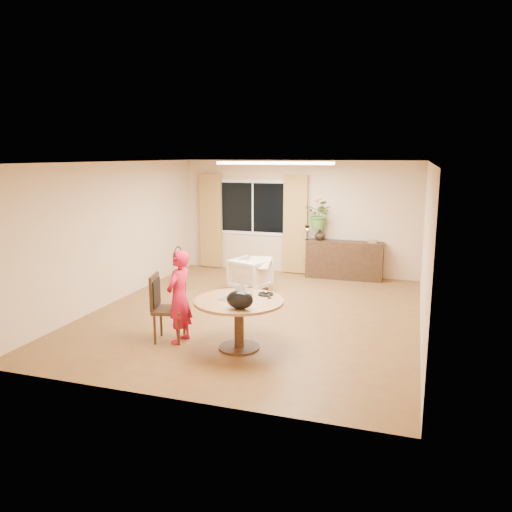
{
  "coord_description": "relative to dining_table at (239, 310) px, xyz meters",
  "views": [
    {
      "loc": [
        2.57,
        -7.93,
        2.72
      ],
      "look_at": [
        0.08,
        -0.2,
        1.07
      ],
      "focal_mm": 35.0,
      "sensor_mm": 36.0,
      "label": 1
    }
  ],
  "objects": [
    {
      "name": "floor",
      "position": [
        -0.28,
        1.6,
        -0.57
      ],
      "size": [
        6.5,
        6.5,
        0.0
      ],
      "primitive_type": "plane",
      "color": "brown",
      "rests_on": "ground"
    },
    {
      "name": "ceiling",
      "position": [
        -0.28,
        1.6,
        2.03
      ],
      "size": [
        6.5,
        6.5,
        0.0
      ],
      "primitive_type": "plane",
      "rotation": [
        3.14,
        0.0,
        0.0
      ],
      "color": "white",
      "rests_on": "wall_back"
    },
    {
      "name": "wall_back",
      "position": [
        -0.28,
        4.85,
        0.73
      ],
      "size": [
        5.5,
        0.0,
        5.5
      ],
      "primitive_type": "plane",
      "rotation": [
        1.57,
        0.0,
        0.0
      ],
      "color": "#D7B38C",
      "rests_on": "floor"
    },
    {
      "name": "wall_left",
      "position": [
        -3.03,
        1.6,
        0.73
      ],
      "size": [
        0.0,
        6.5,
        6.5
      ],
      "primitive_type": "plane",
      "rotation": [
        1.57,
        0.0,
        1.57
      ],
      "color": "#D7B38C",
      "rests_on": "floor"
    },
    {
      "name": "wall_right",
      "position": [
        2.47,
        1.6,
        0.73
      ],
      "size": [
        0.0,
        6.5,
        6.5
      ],
      "primitive_type": "plane",
      "rotation": [
        1.57,
        0.0,
        -1.57
      ],
      "color": "#D7B38C",
      "rests_on": "floor"
    },
    {
      "name": "window",
      "position": [
        -1.38,
        4.83,
        0.93
      ],
      "size": [
        1.7,
        0.03,
        1.3
      ],
      "color": "white",
      "rests_on": "wall_back"
    },
    {
      "name": "curtain_left",
      "position": [
        -2.43,
        4.76,
        0.58
      ],
      "size": [
        0.55,
        0.08,
        2.25
      ],
      "primitive_type": "cube",
      "color": "olive",
      "rests_on": "wall_back"
    },
    {
      "name": "curtain_right",
      "position": [
        -0.33,
        4.76,
        0.58
      ],
      "size": [
        0.55,
        0.08,
        2.25
      ],
      "primitive_type": "cube",
      "color": "olive",
      "rests_on": "wall_back"
    },
    {
      "name": "ceiling_panel",
      "position": [
        -0.28,
        2.8,
        2.0
      ],
      "size": [
        2.2,
        0.35,
        0.05
      ],
      "primitive_type": "cube",
      "color": "white",
      "rests_on": "ceiling"
    },
    {
      "name": "dining_table",
      "position": [
        0.0,
        0.0,
        0.0
      ],
      "size": [
        1.27,
        1.27,
        0.72
      ],
      "color": "brown",
      "rests_on": "floor"
    },
    {
      "name": "dining_chair",
      "position": [
        -1.09,
        -0.01,
        -0.07
      ],
      "size": [
        0.57,
        0.54,
        1.0
      ],
      "primitive_type": null,
      "rotation": [
        0.0,
        0.0,
        0.24
      ],
      "color": "black",
      "rests_on": "floor"
    },
    {
      "name": "child",
      "position": [
        -0.92,
        -0.02,
        0.12
      ],
      "size": [
        0.53,
        0.37,
        1.37
      ],
      "primitive_type": "imported",
      "rotation": [
        0.0,
        0.0,
        -1.65
      ],
      "color": "red",
      "rests_on": "floor"
    },
    {
      "name": "laptop",
      "position": [
        -0.1,
        -0.02,
        0.27
      ],
      "size": [
        0.4,
        0.31,
        0.24
      ],
      "primitive_type": null,
      "rotation": [
        0.0,
        0.0,
        -0.2
      ],
      "color": "#B7B7BC",
      "rests_on": "dining_table"
    },
    {
      "name": "tumbler",
      "position": [
        0.07,
        0.28,
        0.21
      ],
      "size": [
        0.1,
        0.1,
        0.12
      ],
      "primitive_type": null,
      "rotation": [
        0.0,
        0.0,
        0.26
      ],
      "color": "white",
      "rests_on": "dining_table"
    },
    {
      "name": "wine_glass",
      "position": [
        0.39,
        0.21,
        0.25
      ],
      "size": [
        0.07,
        0.07,
        0.2
      ],
      "primitive_type": null,
      "rotation": [
        0.0,
        0.0,
        0.04
      ],
      "color": "white",
      "rests_on": "dining_table"
    },
    {
      "name": "pot_lid",
      "position": [
        0.29,
        0.36,
        0.17
      ],
      "size": [
        0.24,
        0.24,
        0.04
      ],
      "primitive_type": null,
      "rotation": [
        0.0,
        0.0,
        0.07
      ],
      "color": "white",
      "rests_on": "dining_table"
    },
    {
      "name": "handbag",
      "position": [
        0.15,
        -0.39,
        0.28
      ],
      "size": [
        0.42,
        0.31,
        0.25
      ],
      "primitive_type": null,
      "rotation": [
        0.0,
        0.0,
        -0.29
      ],
      "color": "black",
      "rests_on": "dining_table"
    },
    {
      "name": "armchair",
      "position": [
        -0.85,
        3.08,
        -0.24
      ],
      "size": [
        0.89,
        0.9,
        0.65
      ],
      "primitive_type": "imported",
      "rotation": [
        0.0,
        0.0,
        2.82
      ],
      "color": "beige",
      "rests_on": "floor"
    },
    {
      "name": "throw",
      "position": [
        -0.65,
        3.01,
        0.1
      ],
      "size": [
        0.5,
        0.59,
        0.03
      ],
      "primitive_type": null,
      "rotation": [
        0.0,
        0.0,
        0.1
      ],
      "color": "beige",
      "rests_on": "armchair"
    },
    {
      "name": "sideboard",
      "position": [
        0.84,
        4.61,
        -0.15
      ],
      "size": [
        1.68,
        0.41,
        0.84
      ],
      "primitive_type": "cube",
      "color": "black",
      "rests_on": "floor"
    },
    {
      "name": "vase",
      "position": [
        0.28,
        4.61,
        0.4
      ],
      "size": [
        0.3,
        0.3,
        0.25
      ],
      "primitive_type": "imported",
      "rotation": [
        0.0,
        0.0,
        0.33
      ],
      "color": "black",
      "rests_on": "sideboard"
    },
    {
      "name": "bouquet",
      "position": [
        0.26,
        4.61,
        0.85
      ],
      "size": [
        0.71,
        0.66,
        0.66
      ],
      "primitive_type": "imported",
      "rotation": [
        0.0,
        0.0,
        -0.27
      ],
      "color": "#305D23",
      "rests_on": "vase"
    },
    {
      "name": "book_stack",
      "position": [
        1.43,
        4.61,
        0.31
      ],
      "size": [
        0.22,
        0.18,
        0.08
      ],
      "primitive_type": null,
      "rotation": [
        0.0,
        0.0,
        0.17
      ],
      "color": "#94694B",
      "rests_on": "sideboard"
    },
    {
      "name": "desk_lamp",
      "position": [
        -0.01,
        4.56,
        0.44
      ],
      "size": [
        0.18,
        0.18,
        0.35
      ],
      "primitive_type": null,
      "rotation": [
        0.0,
        0.0,
        -0.32
      ],
      "color": "black",
      "rests_on": "sideboard"
    }
  ]
}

